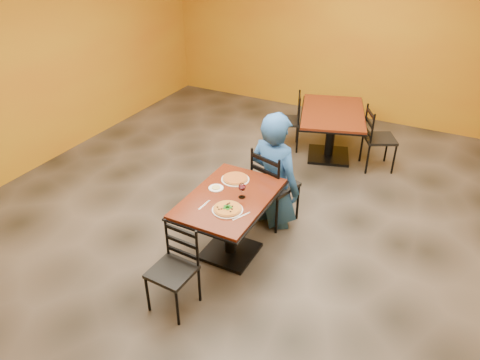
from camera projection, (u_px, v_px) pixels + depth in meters
The scene contains 19 objects.
floor at pixel (250, 229), 5.43m from camera, with size 7.00×8.00×0.01m, color black.
wall_back at pixel (355, 32), 7.70m from camera, with size 7.00×0.01×3.00m, color #B58414.
wall_left at pixel (18, 66), 6.04m from camera, with size 0.01×8.00×3.00m, color #B58414.
table_main at pixel (230, 212), 4.76m from camera, with size 0.83×1.23×0.75m.
table_second at pixel (332, 123), 6.73m from camera, with size 1.30×1.59×0.75m.
chair_main_near at pixel (172, 272), 4.16m from camera, with size 0.38×0.38×0.85m, color black, non-canonical shape.
chair_main_far at pixel (275, 185), 5.35m from camera, with size 0.44×0.44×0.98m, color black, non-canonical shape.
chair_second_left at pixel (286, 121), 7.07m from camera, with size 0.41×0.41×0.90m, color black, non-canonical shape.
chair_second_right at pixel (380, 139), 6.49m from camera, with size 0.42×0.42×0.93m, color black, non-canonical shape.
diner at pixel (275, 170), 5.22m from camera, with size 0.68×0.45×1.43m, color navy.
plate_main at pixel (228, 210), 4.45m from camera, with size 0.31×0.31×0.01m, color white.
pizza_main at pixel (227, 209), 4.44m from camera, with size 0.28×0.28×0.02m, color #882F09.
plate_far at pixel (235, 179), 4.95m from camera, with size 0.31×0.31×0.01m, color white.
pizza_far at pixel (235, 178), 4.94m from camera, with size 0.28×0.28×0.02m, color #B98423.
side_plate at pixel (216, 188), 4.80m from camera, with size 0.16×0.16×0.01m, color white.
dip at pixel (216, 187), 4.79m from camera, with size 0.09×0.09×0.01m, color tan.
wine_glass at pixel (242, 190), 4.61m from camera, with size 0.08×0.08×0.18m, color white, non-canonical shape.
fork at pixel (204, 205), 4.53m from camera, with size 0.01×0.19×0.00m, color silver.
knife at pixel (241, 216), 4.36m from camera, with size 0.01×0.21×0.00m, color silver.
Camera 1 is at (1.90, -3.92, 3.30)m, focal length 33.74 mm.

